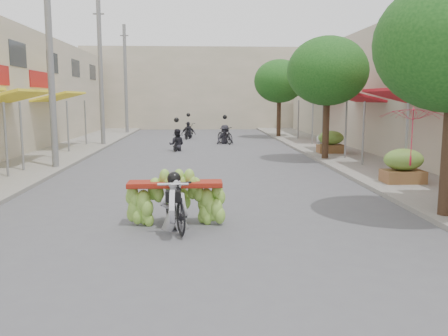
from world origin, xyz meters
The scene contains 17 objects.
ground centered at (0.00, 0.00, 0.00)m, with size 120.00×120.00×0.00m, color #545459.
sidewalk_left centered at (-7.00, 15.00, 0.06)m, with size 4.00×60.00×0.12m, color gray.
sidewalk_right centered at (7.00, 15.00, 0.06)m, with size 4.00×60.00×0.12m, color gray.
far_building centered at (0.00, 38.00, 3.50)m, with size 20.00×6.00×7.00m, color #BDB095.
utility_pole_mid centered at (-5.40, 12.00, 4.03)m, with size 0.60×0.24×8.00m.
utility_pole_far centered at (-5.40, 21.00, 4.03)m, with size 0.60×0.24×8.00m.
utility_pole_back centered at (-5.40, 30.00, 4.03)m, with size 0.60×0.24×8.00m.
street_tree_mid centered at (5.40, 14.00, 3.78)m, with size 3.40×3.40×5.25m.
street_tree_far centered at (5.40, 26.00, 3.78)m, with size 3.40×3.40×5.25m.
produce_crate_mid centered at (6.20, 8.00, 0.71)m, with size 1.20×0.88×1.16m.
produce_crate_far centered at (6.20, 16.00, 0.71)m, with size 1.20×0.88×1.16m.
banana_motorbike centered at (-0.52, 3.71, 0.68)m, with size 2.20×1.97×2.01m.
market_umbrella centered at (6.08, 7.25, 2.46)m, with size 2.26×2.26×1.73m.
pedestrian centered at (5.94, 16.79, 0.91)m, with size 0.91×0.78×1.58m.
bg_motorbike_a centered at (-1.14, 18.27, 0.78)m, with size 0.84×1.46×1.95m.
bg_motorbike_b centered at (1.52, 21.82, 0.83)m, with size 1.25×1.84×1.95m.
bg_motorbike_c centered at (-0.69, 25.55, 0.77)m, with size 1.07×1.91×1.95m.
Camera 1 is at (-0.01, -5.95, 2.68)m, focal length 38.00 mm.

